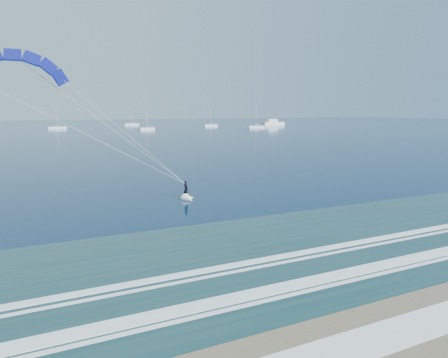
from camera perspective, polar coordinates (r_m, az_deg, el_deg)
kitesurfer_rig at (r=38.22m, az=-15.44°, el=6.67°), size 21.93×8.89×15.30m
motor_yacht at (r=268.44m, az=7.01°, el=7.95°), size 15.19×4.05×6.25m
sailboat_2 at (r=233.11m, az=-22.73°, el=6.78°), size 8.83×2.40×11.89m
sailboat_3 at (r=207.96m, az=-10.95°, el=7.09°), size 7.35×2.40×10.39m
sailboat_4 at (r=275.50m, az=-13.08°, el=7.62°), size 9.24×2.40×12.49m
sailboat_5 at (r=248.77m, az=-1.94°, el=7.66°), size 8.47×2.40×11.59m
sailboat_6 at (r=228.21m, az=4.59°, el=7.45°), size 9.91×2.40×13.27m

